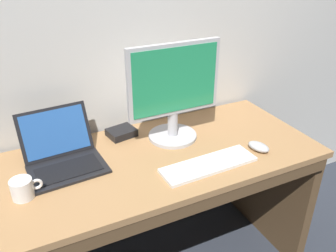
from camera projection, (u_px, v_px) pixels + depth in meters
The scene contains 8 objects.
back_wall at pixel (122, 7), 1.66m from camera, with size 5.16×0.04×2.78m, color silver.
desk at pixel (159, 198), 1.75m from camera, with size 1.53×0.68×0.78m.
laptop_black at pixel (62, 153), 1.56m from camera, with size 0.34×0.34×0.22m.
external_monitor at pixel (174, 92), 1.66m from camera, with size 0.46×0.24×0.49m.
wired_keyboard at pixel (209, 165), 1.56m from camera, with size 0.44×0.15×0.02m.
computer_mouse at pixel (259, 147), 1.67m from camera, with size 0.06×0.11×0.04m, color #B7B7BC.
external_drive_box at pixel (121, 132), 1.79m from camera, with size 0.13×0.11×0.04m, color black.
coffee_mug at pixel (23, 189), 1.35m from camera, with size 0.12×0.08×0.08m.
Camera 1 is at (-0.56, -1.27, 1.67)m, focal length 37.70 mm.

